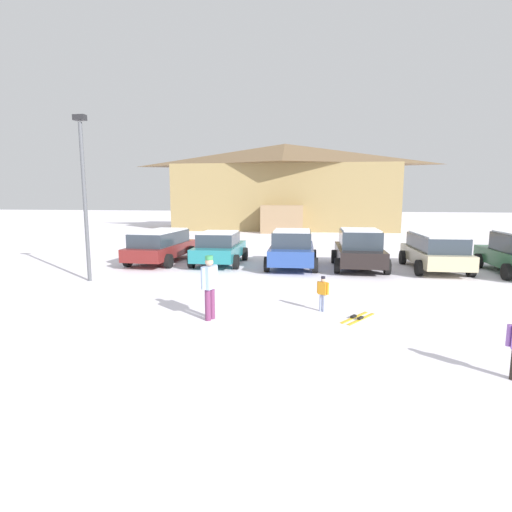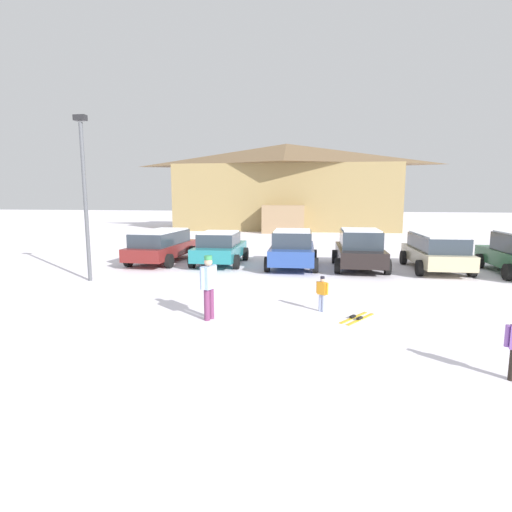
# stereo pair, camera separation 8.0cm
# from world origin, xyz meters

# --- Properties ---
(ground) EXTENTS (160.00, 160.00, 0.00)m
(ground) POSITION_xyz_m (0.00, 0.00, 0.00)
(ground) COLOR white
(ski_lodge) EXTENTS (21.41, 9.76, 8.10)m
(ski_lodge) POSITION_xyz_m (-2.50, 33.73, 4.10)
(ski_lodge) COLOR #957E4D
(ski_lodge) RESTS_ON ground
(parked_maroon_van) EXTENTS (2.29, 4.73, 1.56)m
(parked_maroon_van) POSITION_xyz_m (-6.53, 12.84, 0.85)
(parked_maroon_van) COLOR maroon
(parked_maroon_van) RESTS_ON ground
(parked_teal_hatchback) EXTENTS (2.32, 4.08, 1.54)m
(parked_teal_hatchback) POSITION_xyz_m (-3.64, 12.80, 0.79)
(parked_teal_hatchback) COLOR teal
(parked_teal_hatchback) RESTS_ON ground
(parked_blue_hatchback) EXTENTS (2.38, 4.27, 1.69)m
(parked_blue_hatchback) POSITION_xyz_m (-0.22, 12.52, 0.85)
(parked_blue_hatchback) COLOR #294894
(parked_blue_hatchback) RESTS_ON ground
(parked_black_sedan) EXTENTS (2.29, 4.20, 1.76)m
(parked_black_sedan) POSITION_xyz_m (2.71, 12.60, 0.87)
(parked_black_sedan) COLOR black
(parked_black_sedan) RESTS_ON ground
(parked_beige_suv) EXTENTS (2.33, 4.55, 1.58)m
(parked_beige_suv) POSITION_xyz_m (5.91, 12.80, 0.86)
(parked_beige_suv) COLOR #BDB089
(parked_beige_suv) RESTS_ON ground
(skier_child_in_orange_jacket) EXTENTS (0.33, 0.24, 0.99)m
(skier_child_in_orange_jacket) POSITION_xyz_m (1.12, 5.66, 0.56)
(skier_child_in_orange_jacket) COLOR #A2B1D5
(skier_child_in_orange_jacket) RESTS_ON ground
(skier_adult_in_blue_parka) EXTENTS (0.37, 0.59, 1.67)m
(skier_adult_in_blue_parka) POSITION_xyz_m (-1.75, 4.47, 0.94)
(skier_adult_in_blue_parka) COLOR #6D3058
(skier_adult_in_blue_parka) RESTS_ON ground
(pair_of_skis) EXTENTS (0.97, 1.26, 0.08)m
(pair_of_skis) POSITION_xyz_m (2.03, 5.14, 0.02)
(pair_of_skis) COLOR yellow
(pair_of_skis) RESTS_ON ground
(lamp_post) EXTENTS (0.44, 0.24, 6.03)m
(lamp_post) POSITION_xyz_m (-7.54, 8.37, 3.37)
(lamp_post) COLOR #515459
(lamp_post) RESTS_ON ground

